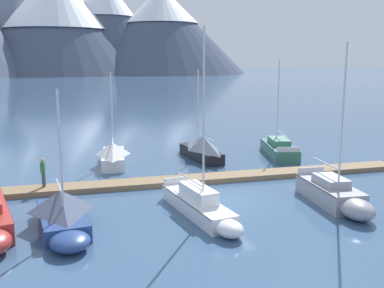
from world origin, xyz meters
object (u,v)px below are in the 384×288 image
at_px(sailboat_mid_dock_starboard, 201,205).
at_px(sailboat_far_berth, 201,148).
at_px(sailboat_mid_dock_port, 113,153).
at_px(person_on_dock, 43,171).
at_px(sailboat_outer_slip, 335,194).
at_px(sailboat_second_berth, 63,213).
at_px(sailboat_end_of_dock, 278,147).

xyz_separation_m(sailboat_mid_dock_starboard, sailboat_far_berth, (4.30, 11.90, 0.29)).
xyz_separation_m(sailboat_mid_dock_port, person_on_dock, (-4.84, -5.53, 0.45)).
height_order(sailboat_mid_dock_port, sailboat_mid_dock_starboard, sailboat_mid_dock_starboard).
relative_size(sailboat_mid_dock_port, sailboat_far_berth, 0.98).
height_order(sailboat_mid_dock_port, sailboat_outer_slip, sailboat_outer_slip).
distance_m(sailboat_second_berth, sailboat_far_berth, 15.70).
distance_m(sailboat_mid_dock_port, sailboat_far_berth, 6.60).
bearing_deg(sailboat_second_berth, sailboat_far_berth, 46.99).
distance_m(sailboat_mid_dock_port, sailboat_end_of_dock, 12.99).
bearing_deg(sailboat_mid_dock_port, sailboat_far_berth, -3.14).
relative_size(sailboat_mid_dock_starboard, sailboat_end_of_dock, 1.20).
xyz_separation_m(sailboat_second_berth, sailboat_mid_dock_starboard, (6.42, -0.41, -0.20)).
xyz_separation_m(sailboat_second_berth, sailboat_end_of_dock, (17.09, 11.09, -0.19)).
relative_size(sailboat_mid_dock_port, sailboat_mid_dock_starboard, 0.74).
height_order(sailboat_end_of_dock, person_on_dock, sailboat_end_of_dock).
height_order(sailboat_mid_dock_port, sailboat_end_of_dock, sailboat_end_of_dock).
bearing_deg(sailboat_mid_dock_starboard, sailboat_mid_dock_port, 100.59).
bearing_deg(sailboat_mid_dock_starboard, person_on_dock, 136.66).
relative_size(sailboat_far_berth, sailboat_outer_slip, 0.81).
height_order(sailboat_mid_dock_starboard, sailboat_outer_slip, sailboat_mid_dock_starboard).
bearing_deg(person_on_dock, sailboat_outer_slip, -27.65).
distance_m(sailboat_second_berth, sailboat_mid_dock_port, 12.54).
height_order(sailboat_mid_dock_starboard, sailboat_end_of_dock, sailboat_mid_dock_starboard).
bearing_deg(sailboat_mid_dock_port, sailboat_second_berth, -109.20).
bearing_deg(sailboat_second_berth, sailboat_end_of_dock, 32.99).
distance_m(sailboat_far_berth, sailboat_end_of_dock, 6.39).
height_order(sailboat_second_berth, sailboat_mid_dock_port, sailboat_mid_dock_port).
height_order(sailboat_mid_dock_port, person_on_dock, sailboat_mid_dock_port).
height_order(sailboat_outer_slip, sailboat_end_of_dock, sailboat_outer_slip).
xyz_separation_m(sailboat_second_berth, sailboat_mid_dock_port, (4.12, 11.85, 0.05)).
xyz_separation_m(sailboat_outer_slip, sailboat_end_of_dock, (3.53, 12.26, -0.05)).
relative_size(sailboat_far_berth, sailboat_end_of_dock, 0.90).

